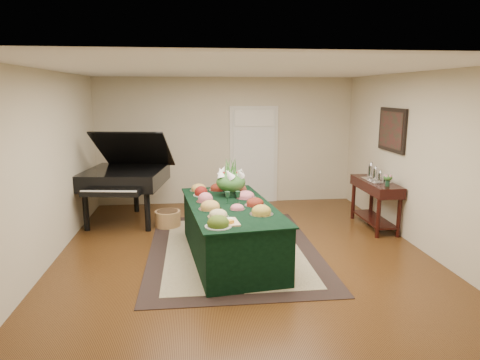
{
  "coord_description": "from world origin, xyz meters",
  "views": [
    {
      "loc": [
        -0.72,
        -6.17,
        2.39
      ],
      "look_at": [
        0.0,
        0.3,
        1.05
      ],
      "focal_mm": 32.0,
      "sensor_mm": 36.0,
      "label": 1
    }
  ],
  "objects": [
    {
      "name": "pink_bouquet",
      "position": [
        2.5,
        0.48,
        0.99
      ],
      "size": [
        0.16,
        0.16,
        0.21
      ],
      "color": "#153522",
      "rests_on": "mahogany_sideboard"
    },
    {
      "name": "food_platters",
      "position": [
        -0.24,
        -0.11,
        0.85
      ],
      "size": [
        1.11,
        2.34,
        0.12
      ],
      "color": "silver",
      "rests_on": "buffet_table"
    },
    {
      "name": "kitchen_doorway",
      "position": [
        0.6,
        2.97,
        1.02
      ],
      "size": [
        1.05,
        0.07,
        2.1
      ],
      "color": "beige",
      "rests_on": "ground"
    },
    {
      "name": "floral_centerpiece",
      "position": [
        -0.14,
        0.3,
        1.08
      ],
      "size": [
        0.47,
        0.47,
        0.47
      ],
      "color": "#153522",
      "rests_on": "buffet_table"
    },
    {
      "name": "area_rug",
      "position": [
        -0.13,
        0.09,
        0.01
      ],
      "size": [
        2.56,
        3.58,
        0.01
      ],
      "color": "black",
      "rests_on": "ground"
    },
    {
      "name": "green_goblets",
      "position": [
        -0.16,
        -0.16,
        0.89
      ],
      "size": [
        0.23,
        0.08,
        0.18
      ],
      "color": "#153522",
      "rests_on": "buffet_table"
    },
    {
      "name": "mahogany_sideboard",
      "position": [
        2.5,
        0.91,
        0.66
      ],
      "size": [
        0.45,
        1.33,
        0.85
      ],
      "color": "black",
      "rests_on": "ground"
    },
    {
      "name": "buffet_table",
      "position": [
        -0.2,
        -0.24,
        0.4
      ],
      "size": [
        1.45,
        2.58,
        0.8
      ],
      "color": "black",
      "rests_on": "ground"
    },
    {
      "name": "wicker_basket",
      "position": [
        -1.2,
        1.36,
        0.14
      ],
      "size": [
        0.46,
        0.46,
        0.29
      ],
      "primitive_type": "cylinder",
      "color": "#9B6E3E",
      "rests_on": "ground"
    },
    {
      "name": "ground",
      "position": [
        0.0,
        0.0,
        0.0
      ],
      "size": [
        6.0,
        6.0,
        0.0
      ],
      "primitive_type": "plane",
      "color": "black",
      "rests_on": "ground"
    },
    {
      "name": "wall_painting",
      "position": [
        2.72,
        0.91,
        1.75
      ],
      "size": [
        0.05,
        0.95,
        0.75
      ],
      "color": "black",
      "rests_on": "ground"
    },
    {
      "name": "cutting_board",
      "position": [
        -0.35,
        -1.1,
        0.84
      ],
      "size": [
        0.38,
        0.38,
        0.1
      ],
      "color": "tan",
      "rests_on": "buffet_table"
    },
    {
      "name": "tea_service",
      "position": [
        2.5,
        0.91,
        0.96
      ],
      "size": [
        0.34,
        0.74,
        0.3
      ],
      "color": "silver",
      "rests_on": "mahogany_sideboard"
    },
    {
      "name": "grand_piano",
      "position": [
        -1.97,
        1.78,
        0.86
      ],
      "size": [
        1.7,
        1.85,
        1.72
      ],
      "color": "black",
      "rests_on": "ground"
    }
  ]
}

